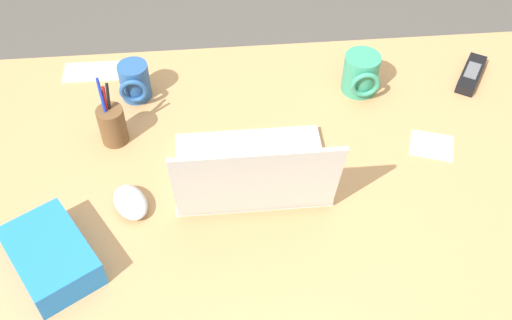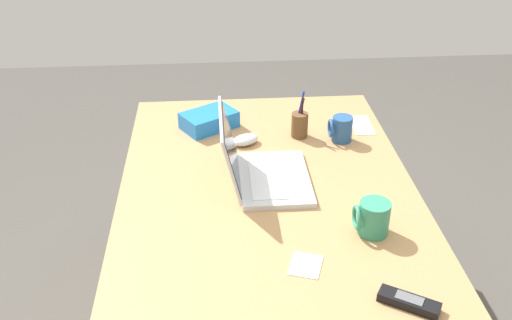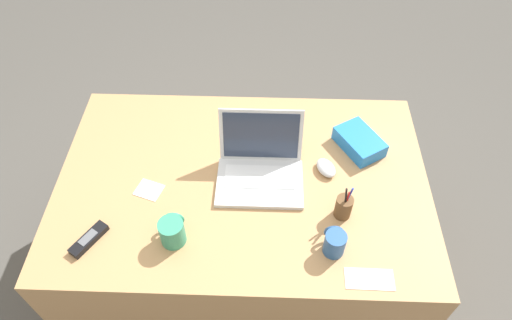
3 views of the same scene
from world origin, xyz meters
The scene contains 11 objects.
ground_plane centered at (0.00, 0.00, 0.00)m, with size 6.00×6.00×0.00m, color #4C4944.
desk centered at (0.00, 0.00, 0.35)m, with size 1.44×0.95×0.70m, color tan.
laptop centered at (0.07, 0.02, 0.75)m, with size 0.33×0.28×0.24m.
computer_mouse centered at (0.32, 0.05, 0.72)m, with size 0.06×0.10×0.04m, color silver.
coffee_mug_white centered at (-0.23, -0.27, 0.75)m, with size 0.09×0.10×0.10m.
coffee_mug_tall centered at (0.33, -0.29, 0.75)m, with size 0.07×0.09×0.09m.
cordless_phone centered at (-0.52, -0.29, 0.71)m, with size 0.12×0.15×0.03m.
pen_holder centered at (0.37, -0.15, 0.75)m, with size 0.06×0.06×0.18m.
snack_bag centered at (0.47, 0.18, 0.73)m, with size 0.13×0.20×0.06m, color blue.
paper_note_near_laptop centered at (-0.35, -0.06, 0.70)m, with size 0.10×0.08×0.00m, color white.
paper_note_left centered at (0.44, -0.40, 0.70)m, with size 0.16×0.08×0.00m, color white.
Camera 3 is at (0.09, -1.08, 2.10)m, focal length 31.96 mm.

